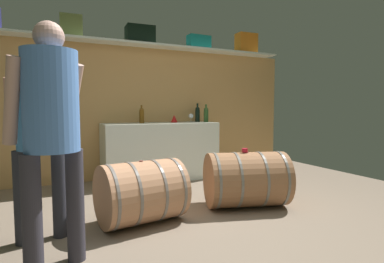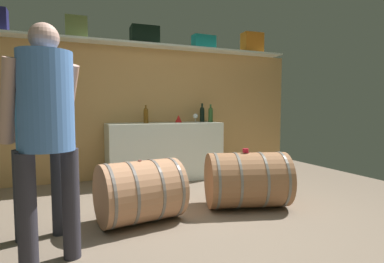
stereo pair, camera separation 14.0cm
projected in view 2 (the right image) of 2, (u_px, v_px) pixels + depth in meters
The scene contains 18 objects.
ground_plane at pixel (185, 212), 3.34m from camera, with size 6.70×8.31×0.02m, color #7E6C5A.
back_wall_panel at pixel (143, 113), 5.02m from camera, with size 5.50×0.10×2.10m, color tan.
high_shelf_board at pixel (144, 45), 4.80m from camera, with size 5.06×0.40×0.03m, color silver.
toolcase_olive at pixel (76, 28), 4.41m from camera, with size 0.30×0.21×0.31m, color olive.
toolcase_black at pixel (145, 36), 4.79m from camera, with size 0.43×0.29×0.27m, color black.
toolcase_teal at pixel (204, 42), 5.18m from camera, with size 0.39×0.18×0.23m, color #147D79.
toolcase_orange at pixel (252, 43), 5.54m from camera, with size 0.37×0.22×0.36m, color orange.
work_cabinet at pixel (165, 151), 4.83m from camera, with size 1.78×0.61×0.89m, color white.
wine_bottle_green at pixel (211, 114), 5.07m from camera, with size 0.08×0.08×0.29m.
wine_bottle_amber at pixel (146, 115), 4.76m from camera, with size 0.07×0.07×0.28m.
wine_bottle_dark at pixel (202, 114), 5.17m from camera, with size 0.08×0.08×0.31m.
wine_glass at pixel (195, 116), 5.03m from camera, with size 0.08×0.08×0.14m.
red_funnel at pixel (179, 119), 4.98m from camera, with size 0.11×0.11×0.12m, color red.
wine_barrel_near at pixel (247, 180), 3.45m from camera, with size 1.03×0.84×0.63m.
wine_barrel_far at pixel (140, 191), 3.00m from camera, with size 0.86×0.71×0.62m.
tasting_cup at pixel (245, 151), 3.42m from camera, with size 0.07×0.07×0.04m, color red.
winemaker_pouring at pixel (47, 120), 2.11m from camera, with size 0.56×0.51×1.70m.
visitor_tasting at pixel (38, 125), 2.59m from camera, with size 0.49×0.41×1.60m.
Camera 2 is at (-1.17, -2.40, 1.12)m, focal length 28.54 mm.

